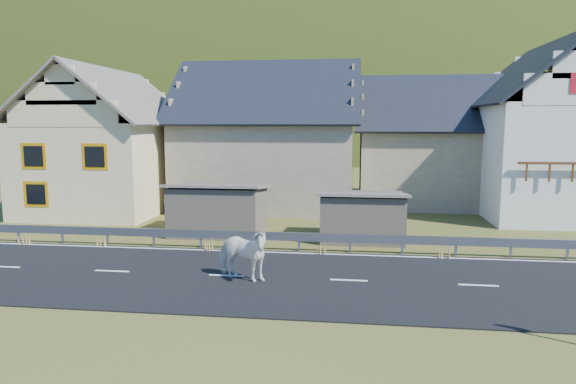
# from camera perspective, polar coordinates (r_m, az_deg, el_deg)

# --- Properties ---
(ground) EXTENTS (160.00, 160.00, 0.00)m
(ground) POSITION_cam_1_polar(r_m,az_deg,el_deg) (17.27, -6.80, -9.33)
(ground) COLOR #3A4018
(ground) RESTS_ON ground
(road) EXTENTS (60.00, 7.00, 0.04)m
(road) POSITION_cam_1_polar(r_m,az_deg,el_deg) (17.26, -6.81, -9.27)
(road) COLOR black
(road) RESTS_ON ground
(lane_markings) EXTENTS (60.00, 6.60, 0.01)m
(lane_markings) POSITION_cam_1_polar(r_m,az_deg,el_deg) (17.25, -6.81, -9.19)
(lane_markings) COLOR silver
(lane_markings) RESTS_ON road
(guardrail) EXTENTS (28.10, 0.09, 0.75)m
(guardrail) POSITION_cam_1_polar(r_m,az_deg,el_deg) (20.59, -4.32, -4.88)
(guardrail) COLOR #93969B
(guardrail) RESTS_ON ground
(shed_left) EXTENTS (4.30, 3.30, 2.40)m
(shed_left) POSITION_cam_1_polar(r_m,az_deg,el_deg) (23.64, -7.71, -1.95)
(shed_left) COLOR #5D5448
(shed_left) RESTS_ON ground
(shed_right) EXTENTS (3.80, 2.90, 2.20)m
(shed_right) POSITION_cam_1_polar(r_m,az_deg,el_deg) (22.37, 8.27, -2.78)
(shed_right) COLOR #5D5448
(shed_right) RESTS_ON ground
(house_cream) EXTENTS (7.80, 9.80, 8.30)m
(house_cream) POSITION_cam_1_polar(r_m,az_deg,el_deg) (31.35, -19.50, 6.03)
(house_cream) COLOR beige
(house_cream) RESTS_ON ground
(house_stone_a) EXTENTS (10.80, 9.80, 8.90)m
(house_stone_a) POSITION_cam_1_polar(r_m,az_deg,el_deg) (31.41, -2.00, 6.98)
(house_stone_a) COLOR tan
(house_stone_a) RESTS_ON ground
(house_stone_b) EXTENTS (9.80, 8.80, 8.10)m
(house_stone_b) POSITION_cam_1_polar(r_m,az_deg,el_deg) (33.36, 15.89, 6.05)
(house_stone_b) COLOR tan
(house_stone_b) RESTS_ON ground
(house_white) EXTENTS (8.80, 10.80, 9.70)m
(house_white) POSITION_cam_1_polar(r_m,az_deg,el_deg) (31.91, 27.55, 6.89)
(house_white) COLOR white
(house_white) RESTS_ON ground
(mountain) EXTENTS (440.00, 280.00, 260.00)m
(mountain) POSITION_cam_1_polar(r_m,az_deg,el_deg) (197.59, 7.56, 0.40)
(mountain) COLOR #1F350F
(mountain) RESTS_ON ground
(conifer_patch) EXTENTS (76.00, 50.00, 28.00)m
(conifer_patch) POSITION_cam_1_polar(r_m,az_deg,el_deg) (139.17, -17.94, 7.77)
(conifer_patch) COLOR black
(conifer_patch) RESTS_ON ground
(horse) EXTENTS (1.63, 2.25, 1.73)m
(horse) POSITION_cam_1_polar(r_m,az_deg,el_deg) (16.52, -5.14, -6.83)
(horse) COLOR white
(horse) RESTS_ON road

